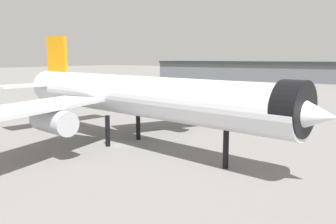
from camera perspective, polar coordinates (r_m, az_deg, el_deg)
ground at (r=62.48m, az=-8.48°, el=-5.33°), size 900.00×900.00×0.00m
airliner_near_gate at (r=60.87m, az=-5.69°, el=2.54°), size 66.81×60.49×19.43m
terminal_building at (r=233.46m, az=22.09°, el=6.02°), size 200.71×43.83×22.77m
service_truck_front at (r=89.41m, az=15.89°, el=-0.26°), size 5.95×4.04×3.00m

